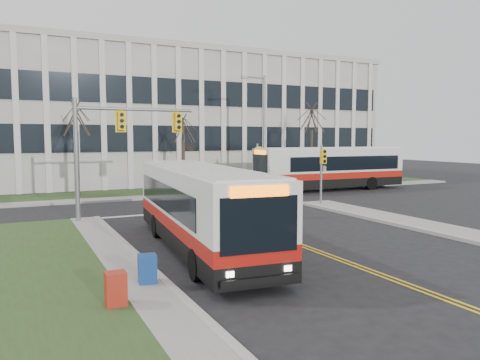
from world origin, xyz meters
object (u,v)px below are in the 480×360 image
object	(u,v)px
streetlight	(263,126)
newspaper_box_blue	(147,271)
newspaper_box_red	(116,291)
bus_main	(200,210)
bus_cross	(330,169)
directory_sign	(192,177)

from	to	relation	value
streetlight	newspaper_box_blue	xyz separation A→B (m)	(-14.83, -20.41, -4.72)
newspaper_box_red	newspaper_box_blue	bearing A→B (deg)	50.74
bus_main	newspaper_box_red	size ratio (longest dim) A/B	12.18
bus_cross	newspaper_box_red	distance (m)	28.78
directory_sign	bus_main	size ratio (longest dim) A/B	0.17
bus_main	bus_cross	bearing A→B (deg)	46.48
bus_main	newspaper_box_blue	world-z (taller)	bus_main
newspaper_box_blue	newspaper_box_red	world-z (taller)	same
streetlight	newspaper_box_red	size ratio (longest dim) A/B	9.68
directory_sign	newspaper_box_blue	xyz separation A→B (m)	(-9.30, -21.71, -0.70)
bus_cross	newspaper_box_blue	world-z (taller)	bus_cross
streetlight	directory_sign	distance (m)	6.96
directory_sign	bus_main	world-z (taller)	bus_main
directory_sign	newspaper_box_blue	distance (m)	23.63
bus_main	bus_cross	size ratio (longest dim) A/B	0.91
streetlight	bus_main	xyz separation A→B (m)	(-11.87, -16.88, -3.65)
directory_sign	bus_cross	distance (m)	11.19
bus_main	newspaper_box_blue	size ratio (longest dim) A/B	12.18
streetlight	bus_main	bearing A→B (deg)	-125.12
bus_main	bus_cross	xyz separation A→B (m)	(16.95, 14.68, 0.16)
bus_cross	streetlight	bearing A→B (deg)	-112.05
bus_cross	newspaper_box_blue	size ratio (longest dim) A/B	13.45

